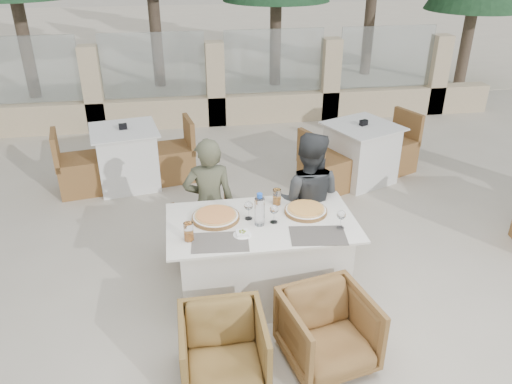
{
  "coord_description": "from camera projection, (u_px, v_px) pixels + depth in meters",
  "views": [
    {
      "loc": [
        -0.65,
        -3.52,
        2.92
      ],
      "look_at": [
        -0.02,
        0.37,
        0.9
      ],
      "focal_mm": 35.0,
      "sensor_mm": 36.0,
      "label": 1
    }
  ],
  "objects": [
    {
      "name": "armchair_near_left",
      "position": [
        223.0,
        351.0,
        3.56
      ],
      "size": [
        0.61,
        0.62,
        0.57
      ],
      "primitive_type": "imported",
      "rotation": [
        0.0,
        0.0,
        0.0
      ],
      "color": "brown",
      "rests_on": "ground"
    },
    {
      "name": "bg_table_b",
      "position": [
        361.0,
        153.0,
        6.55
      ],
      "size": [
        1.83,
        1.38,
        0.77
      ],
      "primitive_type": null,
      "rotation": [
        0.0,
        0.0,
        0.39
      ],
      "color": "silver",
      "rests_on": "ground"
    },
    {
      "name": "dining_table",
      "position": [
        261.0,
        259.0,
        4.4
      ],
      "size": [
        1.6,
        0.9,
        0.77
      ],
      "primitive_type": null,
      "color": "silver",
      "rests_on": "ground"
    },
    {
      "name": "wine_glass_corner",
      "position": [
        341.0,
        219.0,
        4.09
      ],
      "size": [
        0.08,
        0.08,
        0.18
      ],
      "primitive_type": null,
      "rotation": [
        0.0,
        0.0,
        -0.08
      ],
      "color": "white",
      "rests_on": "dining_table"
    },
    {
      "name": "beer_glass_right",
      "position": [
        277.0,
        197.0,
        4.46
      ],
      "size": [
        0.09,
        0.09,
        0.15
      ],
      "primitive_type": "cylinder",
      "rotation": [
        0.0,
        0.0,
        0.22
      ],
      "color": "orange",
      "rests_on": "dining_table"
    },
    {
      "name": "ground",
      "position": [
        265.0,
        298.0,
        4.52
      ],
      "size": [
        80.0,
        80.0,
        0.0
      ],
      "primitive_type": "plane",
      "color": "beige",
      "rests_on": "ground"
    },
    {
      "name": "placemat_near_left",
      "position": [
        220.0,
        242.0,
        3.94
      ],
      "size": [
        0.47,
        0.34,
        0.0
      ],
      "primitive_type": "cube",
      "rotation": [
        0.0,
        0.0,
        -0.08
      ],
      "color": "#605A53",
      "rests_on": "dining_table"
    },
    {
      "name": "diner_right",
      "position": [
        307.0,
        201.0,
        4.72
      ],
      "size": [
        0.8,
        0.71,
        1.38
      ],
      "primitive_type": "imported",
      "rotation": [
        0.0,
        0.0,
        2.8
      ],
      "color": "#323537",
      "rests_on": "ground"
    },
    {
      "name": "armchair_near_right",
      "position": [
        328.0,
        331.0,
        3.73
      ],
      "size": [
        0.74,
        0.76,
        0.58
      ],
      "primitive_type": "imported",
      "rotation": [
        0.0,
        0.0,
        0.21
      ],
      "color": "brown",
      "rests_on": "ground"
    },
    {
      "name": "pizza_right",
      "position": [
        306.0,
        210.0,
        4.35
      ],
      "size": [
        0.48,
        0.48,
        0.05
      ],
      "primitive_type": "cylinder",
      "rotation": [
        0.0,
        0.0,
        -0.36
      ],
      "color": "orange",
      "rests_on": "dining_table"
    },
    {
      "name": "olive_dish",
      "position": [
        242.0,
        233.0,
        4.02
      ],
      "size": [
        0.12,
        0.12,
        0.04
      ],
      "primitive_type": null,
      "rotation": [
        0.0,
        0.0,
        -0.06
      ],
      "color": "white",
      "rests_on": "dining_table"
    },
    {
      "name": "wine_glass_near",
      "position": [
        274.0,
        213.0,
        4.17
      ],
      "size": [
        0.08,
        0.08,
        0.18
      ],
      "primitive_type": null,
      "rotation": [
        0.0,
        0.0,
        -0.13
      ],
      "color": "white",
      "rests_on": "dining_table"
    },
    {
      "name": "beer_glass_left",
      "position": [
        189.0,
        232.0,
        3.93
      ],
      "size": [
        0.1,
        0.1,
        0.16
      ],
      "primitive_type": "cylinder",
      "rotation": [
        0.0,
        0.0,
        -0.42
      ],
      "color": "orange",
      "rests_on": "dining_table"
    },
    {
      "name": "pizza_left",
      "position": [
        216.0,
        216.0,
        4.25
      ],
      "size": [
        0.54,
        0.54,
        0.05
      ],
      "primitive_type": "cylinder",
      "rotation": [
        0.0,
        0.0,
        0.43
      ],
      "color": "#C94B1B",
      "rests_on": "dining_table"
    },
    {
      "name": "wine_glass_centre",
      "position": [
        249.0,
        209.0,
        4.22
      ],
      "size": [
        0.08,
        0.08,
        0.18
      ],
      "primitive_type": null,
      "rotation": [
        0.0,
        0.0,
        0.06
      ],
      "color": "white",
      "rests_on": "dining_table"
    },
    {
      "name": "bg_table_a",
      "position": [
        127.0,
        157.0,
        6.42
      ],
      "size": [
        1.75,
        1.08,
        0.77
      ],
      "primitive_type": null,
      "rotation": [
        0.0,
        0.0,
        0.17
      ],
      "color": "white",
      "rests_on": "ground"
    },
    {
      "name": "perimeter_wall_far",
      "position": [
        215.0,
        78.0,
        8.37
      ],
      "size": [
        10.0,
        0.34,
        1.6
      ],
      "primitive_type": null,
      "color": "#CEB891",
      "rests_on": "ground"
    },
    {
      "name": "water_bottle",
      "position": [
        260.0,
        209.0,
        4.12
      ],
      "size": [
        0.09,
        0.09,
        0.29
      ],
      "primitive_type": "cylinder",
      "rotation": [
        0.0,
        0.0,
        0.04
      ],
      "color": "#A3BFD7",
      "rests_on": "dining_table"
    },
    {
      "name": "sand_patch",
      "position": [
        192.0,
        34.0,
        16.81
      ],
      "size": [
        30.0,
        16.0,
        0.01
      ],
      "primitive_type": "cube",
      "color": "beige",
      "rests_on": "ground"
    },
    {
      "name": "placemat_near_right",
      "position": [
        318.0,
        236.0,
        4.02
      ],
      "size": [
        0.48,
        0.36,
        0.0
      ],
      "primitive_type": "cube",
      "rotation": [
        0.0,
        0.0,
        -0.13
      ],
      "color": "#524C46",
      "rests_on": "dining_table"
    },
    {
      "name": "diner_left",
      "position": [
        209.0,
        204.0,
        4.72
      ],
      "size": [
        0.49,
        0.32,
        1.33
      ],
      "primitive_type": "imported",
      "rotation": [
        0.0,
        0.0,
        3.14
      ],
      "color": "#4D4F39",
      "rests_on": "ground"
    },
    {
      "name": "armchair_far_right",
      "position": [
        300.0,
        231.0,
        4.99
      ],
      "size": [
        0.73,
        0.75,
        0.59
      ],
      "primitive_type": "imported",
      "rotation": [
        0.0,
        0.0,
        3.32
      ],
      "color": "olive",
      "rests_on": "ground"
    },
    {
      "name": "armchair_far_left",
      "position": [
        210.0,
        234.0,
        4.96
      ],
      "size": [
        0.75,
        0.76,
        0.57
      ],
      "primitive_type": "imported",
      "rotation": [
        0.0,
        0.0,
        3.38
      ],
      "color": "brown",
      "rests_on": "ground"
    }
  ]
}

